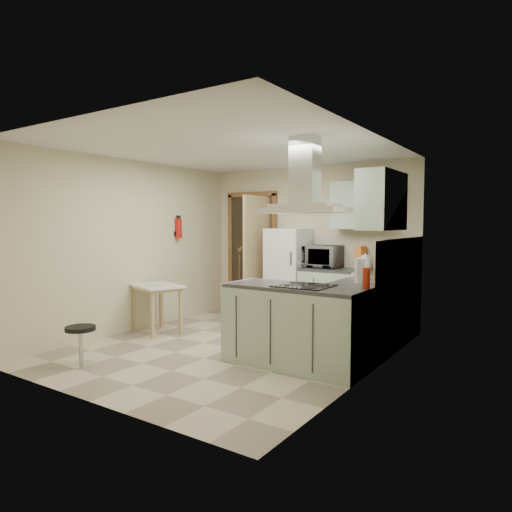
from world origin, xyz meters
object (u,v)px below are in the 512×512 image
Objects in this scene: peninsula at (296,326)px; stool at (81,346)px; bentwood_chair at (248,291)px; microwave at (321,256)px; drop_leaf_table at (157,309)px; fridge at (289,275)px; extractor_hood at (305,210)px.

stool is (-2.00, -1.31, -0.23)m from peninsula.
bentwood_chair is (-2.06, 2.04, -0.03)m from peninsula.
peninsula reaches higher than bentwood_chair.
stool is at bearing -111.44° from microwave.
stool is (0.43, -1.57, -0.13)m from drop_leaf_table.
bentwood_chair is (-0.83, 0.06, -0.33)m from fridge.
extractor_hood is at bearing 12.27° from drop_leaf_table.
extractor_hood is 2.90m from stool.
peninsula reaches higher than stool.
stool is at bearing -56.52° from drop_leaf_table.
microwave is (1.31, 3.36, 0.85)m from stool.
stool is at bearing -97.43° from bentwood_chair.
drop_leaf_table is at bearing -110.31° from bentwood_chair.
extractor_hood is 1.47× the size of microwave.
bentwood_chair is 1.92× the size of stool.
bentwood_chair is (-2.16, 2.04, -1.30)m from extractor_hood.
extractor_hood reaches higher than drop_leaf_table.
drop_leaf_table is 0.87× the size of bentwood_chair.
fridge is at bearing 121.74° from peninsula.
drop_leaf_table is 1.82m from bentwood_chair.
microwave is (1.36, 0.01, 0.65)m from bentwood_chair.
extractor_hood reaches higher than fridge.
peninsula is at bearing 33.18° from stool.
bentwood_chair is 1.51m from microwave.
microwave is at bearing -8.01° from bentwood_chair.
peninsula is at bearing -53.10° from bentwood_chair.
stool is at bearing -146.82° from peninsula.
microwave is at bearing 7.34° from fridge.
peninsula is (1.22, -1.98, -0.30)m from fridge.
fridge is 0.62m from microwave.
microwave reaches higher than drop_leaf_table.
extractor_hood reaches higher than bentwood_chair.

